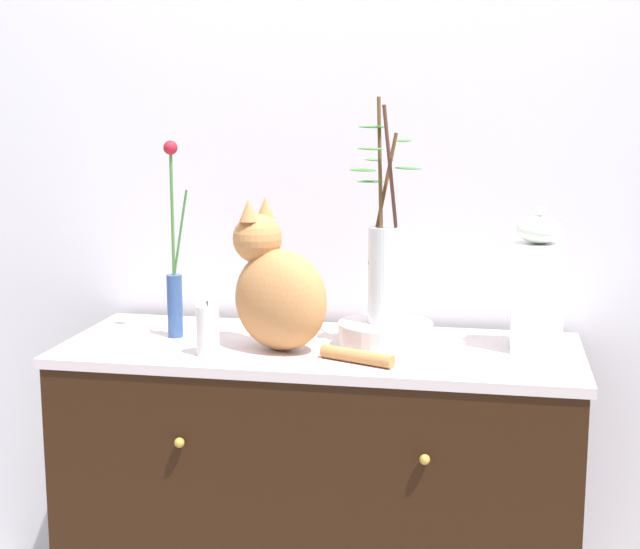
% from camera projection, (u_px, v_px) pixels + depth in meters
% --- Properties ---
extents(wall_back, '(4.40, 0.08, 2.60)m').
position_uv_depth(wall_back, '(342.00, 148.00, 2.56)').
color(wall_back, silver).
rests_on(wall_back, ground_plane).
extents(sideboard, '(1.29, 0.52, 0.82)m').
position_uv_depth(sideboard, '(320.00, 500.00, 2.41)').
color(sideboard, black).
rests_on(sideboard, ground_plane).
extents(cat_sitting, '(0.44, 0.26, 0.37)m').
position_uv_depth(cat_sitting, '(278.00, 290.00, 2.27)').
color(cat_sitting, '#B97B45').
rests_on(cat_sitting, sideboard).
extents(vase_slim_green, '(0.06, 0.04, 0.50)m').
position_uv_depth(vase_slim_green, '(174.00, 277.00, 2.39)').
color(vase_slim_green, '#304E86').
rests_on(vase_slim_green, sideboard).
extents(bowl_porcelain, '(0.23, 0.23, 0.06)m').
position_uv_depth(bowl_porcelain, '(385.00, 334.00, 2.32)').
color(bowl_porcelain, silver).
rests_on(bowl_porcelain, sideboard).
extents(vase_glass_clear, '(0.19, 0.18, 0.55)m').
position_uv_depth(vase_glass_clear, '(386.00, 266.00, 2.29)').
color(vase_glass_clear, silver).
rests_on(vase_glass_clear, bowl_porcelain).
extents(jar_lidded_porcelain, '(0.12, 0.12, 0.35)m').
position_uv_depth(jar_lidded_porcelain, '(537.00, 285.00, 2.27)').
color(jar_lidded_porcelain, white).
rests_on(jar_lidded_porcelain, sideboard).
extents(candle_pillar, '(0.06, 0.06, 0.13)m').
position_uv_depth(candle_pillar, '(208.00, 331.00, 2.23)').
color(candle_pillar, silver).
rests_on(candle_pillar, sideboard).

